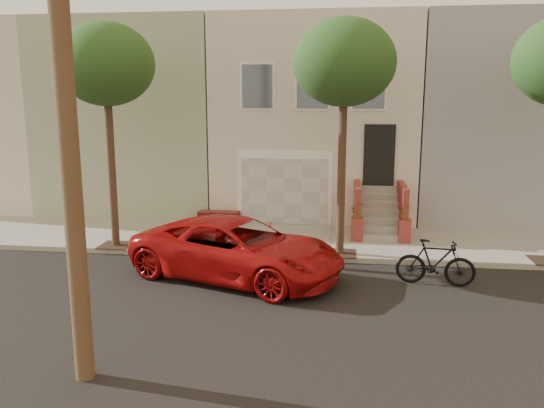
# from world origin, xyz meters

# --- Properties ---
(ground) EXTENTS (90.00, 90.00, 0.00)m
(ground) POSITION_xyz_m (0.00, 0.00, 0.00)
(ground) COLOR black
(ground) RESTS_ON ground
(sidewalk) EXTENTS (40.00, 3.70, 0.15)m
(sidewalk) POSITION_xyz_m (0.00, 5.35, 0.07)
(sidewalk) COLOR gray
(sidewalk) RESTS_ON ground
(house_row) EXTENTS (33.10, 11.70, 7.00)m
(house_row) POSITION_xyz_m (0.00, 11.19, 3.64)
(house_row) COLOR beige
(house_row) RESTS_ON sidewalk
(tree_left) EXTENTS (2.70, 2.57, 6.30)m
(tree_left) POSITION_xyz_m (-5.50, 3.90, 5.26)
(tree_left) COLOR #2D2116
(tree_left) RESTS_ON sidewalk
(tree_mid) EXTENTS (2.70, 2.57, 6.30)m
(tree_mid) POSITION_xyz_m (1.00, 3.90, 5.26)
(tree_mid) COLOR #2D2116
(tree_mid) RESTS_ON sidewalk
(pickup_truck) EXTENTS (5.83, 4.10, 1.48)m
(pickup_truck) POSITION_xyz_m (-1.50, 1.93, 0.74)
(pickup_truck) COLOR #9F0C0D
(pickup_truck) RESTS_ON ground
(motorcycle) EXTENTS (1.89, 0.72, 1.11)m
(motorcycle) POSITION_xyz_m (3.27, 2.02, 0.55)
(motorcycle) COLOR black
(motorcycle) RESTS_ON ground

